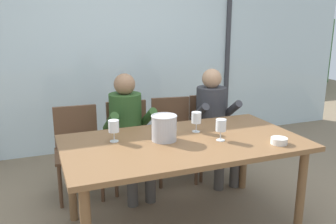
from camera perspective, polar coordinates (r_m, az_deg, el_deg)
ground at (r=4.01m, az=-3.41°, el=-10.36°), size 14.00×14.00×0.00m
window_glass_panel at (r=4.73m, az=-7.87°, el=9.76°), size 7.10×0.03×2.60m
window_mullion_right at (r=5.31m, az=9.47°, el=10.23°), size 0.06×0.06×2.60m
hillside_vineyard at (r=8.79m, az=-14.10°, el=8.71°), size 13.10×2.40×1.69m
dining_table at (r=2.88m, az=2.53°, el=-6.03°), size 1.90×1.03×0.75m
chair_near_curtain at (r=3.62m, az=-14.29°, el=-5.03°), size 0.47×0.47×0.86m
chair_left_of_center at (r=3.73m, az=-6.27°, el=-4.07°), size 0.47×0.47×0.86m
chair_center at (r=3.87m, az=0.71°, el=-3.24°), size 0.50×0.50×0.86m
chair_right_of_center at (r=4.03m, az=6.71°, el=-2.61°), size 0.50×0.50×0.86m
person_olive_shirt at (r=3.51m, az=-6.36°, el=-2.30°), size 0.48×0.63×1.18m
person_charcoal_jacket at (r=3.85m, az=7.35°, el=-0.82°), size 0.47×0.61×1.18m
ice_bucket_primary at (r=2.82m, az=-0.62°, el=-2.49°), size 0.21×0.21×0.21m
tasting_bowl at (r=2.90m, az=17.33°, el=-4.43°), size 0.13×0.13×0.05m
wine_glass_by_left_taster at (r=3.04m, az=4.56°, el=-1.05°), size 0.08×0.08×0.17m
wine_glass_near_bucket at (r=2.82m, az=-8.68°, el=-2.32°), size 0.08×0.08×0.17m
wine_glass_center_pour at (r=2.85m, az=8.47°, el=-2.26°), size 0.08×0.08×0.17m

